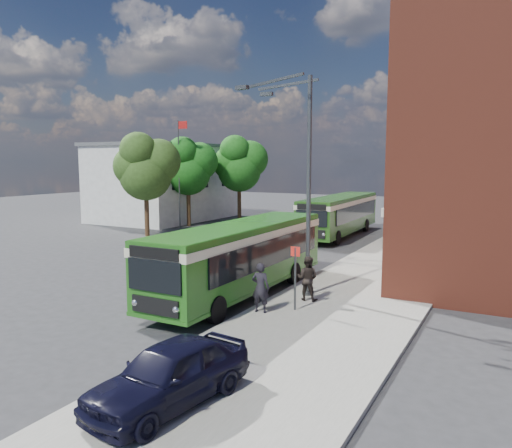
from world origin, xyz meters
The scene contains 15 objects.
ground centered at (0.00, 0.00, 0.00)m, with size 120.00×120.00×0.00m, color #2B2B2D.
pavement centered at (7.00, 8.00, 0.07)m, with size 6.00×48.00×0.15m, color gray.
kerb_line centered at (3.95, 8.00, 0.01)m, with size 0.12×48.00×0.01m, color beige.
white_building centered at (-18.00, 18.00, 3.66)m, with size 9.40×13.40×7.30m.
flagpole centered at (-12.45, 13.00, 4.94)m, with size 0.95×0.10×9.00m.
street_lamp centered at (4.84, -2.00, 4.79)m, with size 2.96×2.38×9.00m.
bus_stop_sign centered at (5.60, -4.20, 1.51)m, with size 0.35×0.08×2.52m.
bus_front centered at (2.50, -2.80, 1.83)m, with size 2.70×11.38×3.02m.
bus_rear centered at (0.69, 15.42, 1.83)m, with size 2.85×12.37×3.02m.
parked_car centered at (6.01, -12.20, 0.87)m, with size 1.71×4.24×1.44m, color black.
pedestrian_a centered at (4.60, -5.05, 1.07)m, with size 0.67×0.44×1.84m, color black.
pedestrian_b centered at (5.50, -2.76, 1.03)m, with size 0.86×0.67×1.77m, color black.
tree_left centered at (-12.02, 8.28, 5.27)m, with size 4.61×4.38×7.78m.
tree_mid centered at (-12.83, 14.77, 5.25)m, with size 4.58×4.36×7.74m.
tree_right centered at (-10.53, 19.68, 5.45)m, with size 4.76×4.53×8.04m.
Camera 1 is at (12.81, -20.76, 5.63)m, focal length 35.00 mm.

